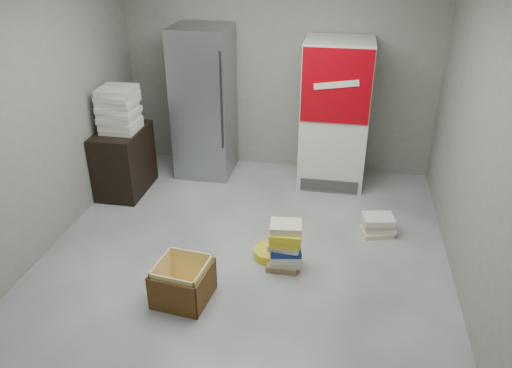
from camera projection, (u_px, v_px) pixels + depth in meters
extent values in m
plane|color=#B6B5B1|center=(239.00, 273.00, 4.77)|extent=(5.00, 5.00, 0.00)
cube|color=gray|center=(279.00, 64.00, 6.30)|extent=(4.00, 0.04, 2.80)
cube|color=gray|center=(18.00, 121.00, 4.45)|extent=(0.04, 5.00, 2.80)
cube|color=gray|center=(492.00, 154.00, 3.80)|extent=(0.04, 5.00, 2.80)
cube|color=#A1A3A9|center=(204.00, 103.00, 6.33)|extent=(0.70, 0.70, 1.90)
cylinder|color=#333333|center=(221.00, 102.00, 5.90)|extent=(0.02, 0.02, 1.19)
cube|color=silver|center=(335.00, 114.00, 6.09)|extent=(0.80, 0.70, 1.80)
cube|color=#AA020C|center=(336.00, 87.00, 5.57)|extent=(0.78, 0.02, 0.85)
cube|color=white|center=(336.00, 85.00, 5.54)|extent=(0.50, 0.01, 0.14)
cube|color=#3F3F3F|center=(329.00, 186.00, 6.14)|extent=(0.70, 0.02, 0.15)
cube|color=black|center=(124.00, 161.00, 6.08)|extent=(0.50, 0.80, 0.80)
cube|color=silver|center=(121.00, 128.00, 5.87)|extent=(0.40, 0.40, 0.06)
cube|color=silver|center=(121.00, 123.00, 5.85)|extent=(0.41, 0.41, 0.06)
cube|color=silver|center=(119.00, 117.00, 5.82)|extent=(0.41, 0.41, 0.06)
cube|color=silver|center=(119.00, 112.00, 5.79)|extent=(0.41, 0.41, 0.06)
cube|color=silver|center=(117.00, 107.00, 5.76)|extent=(0.42, 0.42, 0.06)
cube|color=silver|center=(118.00, 101.00, 5.73)|extent=(0.41, 0.41, 0.06)
cube|color=silver|center=(117.00, 96.00, 5.69)|extent=(0.42, 0.42, 0.06)
cube|color=silver|center=(117.00, 90.00, 5.67)|extent=(0.42, 0.42, 0.06)
cube|color=olive|center=(282.00, 265.00, 4.83)|extent=(0.30, 0.23, 0.06)
cube|color=beige|center=(285.00, 260.00, 4.80)|extent=(0.32, 0.26, 0.06)
cube|color=silver|center=(286.00, 255.00, 4.77)|extent=(0.33, 0.28, 0.06)
cube|color=navy|center=(285.00, 250.00, 4.74)|extent=(0.33, 0.28, 0.05)
cube|color=silver|center=(285.00, 244.00, 4.72)|extent=(0.30, 0.24, 0.06)
cube|color=yellow|center=(285.00, 240.00, 4.67)|extent=(0.30, 0.24, 0.07)
cube|color=yellow|center=(286.00, 234.00, 4.64)|extent=(0.30, 0.24, 0.07)
cube|color=beige|center=(286.00, 227.00, 4.63)|extent=(0.31, 0.26, 0.07)
cube|color=beige|center=(377.00, 231.00, 5.37)|extent=(0.38, 0.33, 0.05)
cube|color=silver|center=(380.00, 227.00, 5.36)|extent=(0.34, 0.28, 0.05)
cube|color=beige|center=(378.00, 223.00, 5.34)|extent=(0.36, 0.30, 0.04)
cube|color=silver|center=(378.00, 219.00, 5.30)|extent=(0.36, 0.30, 0.07)
cube|color=yellow|center=(184.00, 297.00, 4.44)|extent=(0.48, 0.48, 0.01)
cube|color=brown|center=(193.00, 268.00, 4.56)|extent=(0.46, 0.07, 0.33)
cube|color=brown|center=(172.00, 299.00, 4.18)|extent=(0.46, 0.07, 0.33)
cube|color=brown|center=(160.00, 278.00, 4.43)|extent=(0.07, 0.46, 0.33)
cube|color=brown|center=(206.00, 288.00, 4.31)|extent=(0.07, 0.46, 0.33)
cube|color=yellow|center=(192.00, 268.00, 4.53)|extent=(0.42, 0.06, 0.37)
cube|color=yellow|center=(173.00, 296.00, 4.19)|extent=(0.42, 0.06, 0.37)
cube|color=yellow|center=(162.00, 277.00, 4.41)|extent=(0.06, 0.42, 0.37)
cube|color=yellow|center=(204.00, 286.00, 4.31)|extent=(0.06, 0.42, 0.37)
cylinder|color=yellow|center=(270.00, 253.00, 4.98)|extent=(0.40, 0.40, 0.09)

